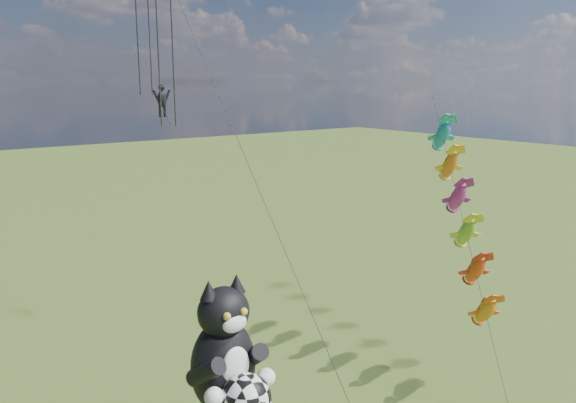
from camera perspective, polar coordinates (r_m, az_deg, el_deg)
cat_kite_rig at (r=19.78m, az=-6.13°, el=-15.87°), size 2.79×4.28×11.37m
fish_windsock_rig at (r=37.24m, az=17.24°, el=-1.32°), size 8.79×13.45×16.72m
parafoil_rig at (r=32.30m, az=-12.50°, el=12.65°), size 4.04×17.22×27.43m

